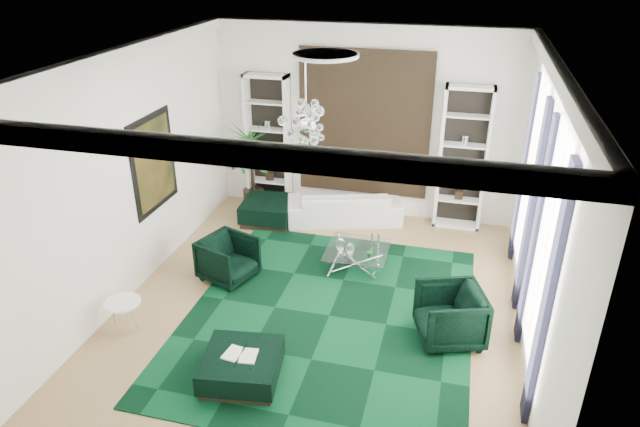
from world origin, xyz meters
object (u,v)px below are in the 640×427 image
(ottoman_side, at_px, (268,211))
(palm, at_px, (251,153))
(side_table, at_px, (125,317))
(sofa, at_px, (344,206))
(armchair_left, at_px, (228,259))
(ottoman_front, at_px, (242,367))
(coffee_table, at_px, (357,258))
(armchair_right, at_px, (450,315))

(ottoman_side, height_order, palm, palm)
(side_table, relative_size, palm, 0.21)
(sofa, relative_size, side_table, 4.41)
(armchair_left, bearing_deg, ottoman_front, -134.08)
(armchair_left, height_order, palm, palm)
(coffee_table, distance_m, ottoman_side, 2.49)
(armchair_right, bearing_deg, sofa, -164.65)
(ottoman_front, bearing_deg, palm, 108.78)
(coffee_table, xyz_separation_m, side_table, (-2.90, -2.59, 0.07))
(armchair_left, xyz_separation_m, palm, (-0.59, 2.78, 0.84))
(ottoman_side, distance_m, palm, 1.25)
(sofa, height_order, ottoman_front, sofa)
(armchair_right, relative_size, palm, 0.37)
(ottoman_side, distance_m, side_table, 4.03)
(armchair_right, distance_m, palm, 5.57)
(armchair_left, height_order, side_table, armchair_left)
(armchair_left, relative_size, ottoman_front, 0.84)
(side_table, bearing_deg, palm, 86.24)
(ottoman_side, xyz_separation_m, palm, (-0.52, 0.56, 0.99))
(coffee_table, xyz_separation_m, ottoman_side, (-2.09, 1.35, 0.04))
(side_table, bearing_deg, armchair_right, 12.28)
(armchair_left, bearing_deg, sofa, -8.86)
(armchair_left, distance_m, side_table, 1.94)
(coffee_table, bearing_deg, side_table, -138.26)
(sofa, xyz_separation_m, palm, (-2.00, 0.16, 0.88))
(armchair_right, xyz_separation_m, side_table, (-4.54, -0.99, -0.16))
(ottoman_side, bearing_deg, side_table, -101.66)
(ottoman_front, xyz_separation_m, palm, (-1.71, 5.03, 1.01))
(ottoman_front, relative_size, palm, 0.40)
(coffee_table, relative_size, ottoman_front, 1.09)
(sofa, relative_size, ottoman_front, 2.33)
(coffee_table, bearing_deg, armchair_left, -156.58)
(armchair_right, relative_size, coffee_table, 0.84)
(armchair_left, height_order, ottoman_front, armchair_left)
(armchair_right, relative_size, ottoman_front, 0.91)
(sofa, distance_m, coffee_table, 1.86)
(ottoman_side, bearing_deg, palm, 132.98)
(coffee_table, distance_m, palm, 3.39)
(armchair_right, relative_size, ottoman_side, 0.89)
(coffee_table, bearing_deg, palm, 143.84)
(sofa, xyz_separation_m, ottoman_side, (-1.48, -0.40, -0.11))
(ottoman_side, bearing_deg, sofa, 14.93)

